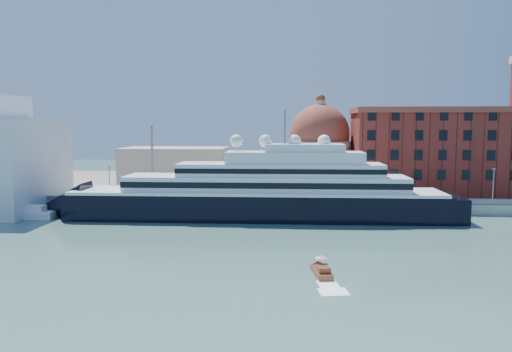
{
  "coord_description": "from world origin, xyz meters",
  "views": [
    {
      "loc": [
        12.4,
        -85.76,
        20.84
      ],
      "look_at": [
        6.12,
        18.0,
        9.99
      ],
      "focal_mm": 35.0,
      "sensor_mm": 36.0,
      "label": 1
    }
  ],
  "objects": [
    {
      "name": "ground",
      "position": [
        0.0,
        0.0,
        0.0
      ],
      "size": [
        400.0,
        400.0,
        0.0
      ],
      "primitive_type": "plane",
      "color": "#37605B",
      "rests_on": "ground"
    },
    {
      "name": "superyacht",
      "position": [
        3.2,
        23.0,
        4.81
      ],
      "size": [
        93.34,
        12.94,
        27.9
      ],
      "color": "black",
      "rests_on": "ground"
    },
    {
      "name": "quay",
      "position": [
        0.0,
        34.0,
        1.25
      ],
      "size": [
        180.0,
        10.0,
        2.5
      ],
      "primitive_type": "cube",
      "color": "gray",
      "rests_on": "ground"
    },
    {
      "name": "water_taxi",
      "position": [
        17.43,
        -18.24,
        0.68
      ],
      "size": [
        2.82,
        6.2,
        2.84
      ],
      "rotation": [
        0.0,
        0.0,
        0.14
      ],
      "color": "maroon",
      "rests_on": "ground"
    },
    {
      "name": "lamp_posts",
      "position": [
        -12.67,
        32.27,
        9.84
      ],
      "size": [
        120.8,
        2.4,
        18.0
      ],
      "color": "slate",
      "rests_on": "quay"
    },
    {
      "name": "land",
      "position": [
        0.0,
        75.0,
        1.0
      ],
      "size": [
        260.0,
        72.0,
        2.0
      ],
      "primitive_type": "cube",
      "color": "slate",
      "rests_on": "ground"
    },
    {
      "name": "service_barge",
      "position": [
        -45.35,
        20.36,
        0.88
      ],
      "size": [
        13.63,
        4.55,
        3.07
      ],
      "rotation": [
        0.0,
        0.0,
        0.0
      ],
      "color": "white",
      "rests_on": "ground"
    },
    {
      "name": "quay_fence",
      "position": [
        0.0,
        29.5,
        3.1
      ],
      "size": [
        180.0,
        0.1,
        1.2
      ],
      "primitive_type": "cube",
      "color": "slate",
      "rests_on": "quay"
    },
    {
      "name": "warehouse",
      "position": [
        52.0,
        52.0,
        13.79
      ],
      "size": [
        43.0,
        19.0,
        23.25
      ],
      "color": "maroon",
      "rests_on": "land"
    },
    {
      "name": "church",
      "position": [
        6.39,
        57.72,
        10.91
      ],
      "size": [
        66.0,
        18.0,
        25.5
      ],
      "color": "beige",
      "rests_on": "land"
    }
  ]
}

